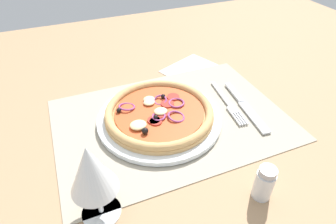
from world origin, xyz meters
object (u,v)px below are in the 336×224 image
object	(u,v)px
plate	(159,118)
napkin	(194,70)
knife	(245,107)
pepper_shaker	(264,183)
pizza	(159,112)
fork	(229,104)
wine_glass	(91,171)

from	to	relation	value
plate	napkin	xyz separation A→B (cm)	(-17.30, -17.30, -0.77)
plate	knife	xyz separation A→B (cm)	(-20.66, 3.45, -0.30)
pepper_shaker	knife	bearing A→B (deg)	-118.26
pepper_shaker	plate	bearing A→B (deg)	-70.09
pizza	plate	bearing A→B (deg)	169.97
napkin	pizza	bearing A→B (deg)	44.91
plate	pepper_shaker	bearing A→B (deg)	109.91
knife	napkin	distance (cm)	21.02
fork	napkin	size ratio (longest dim) A/B	1.18
knife	napkin	bearing A→B (deg)	-164.11
pepper_shaker	napkin	bearing A→B (deg)	-101.01
knife	napkin	xyz separation A→B (cm)	(3.36, -20.75, -0.47)
plate	fork	distance (cm)	17.54
plate	napkin	size ratio (longest dim) A/B	1.81
fork	wine_glass	bearing A→B (deg)	-57.02
plate	pizza	bearing A→B (deg)	-10.03
plate	wine_glass	xyz separation A→B (cm)	(16.93, 17.92, 9.18)
plate	wine_glass	world-z (taller)	wine_glass
pizza	napkin	world-z (taller)	pizza
pizza	knife	distance (cm)	21.08
plate	knife	size ratio (longest dim) A/B	1.38
fork	napkin	distance (cm)	18.35
knife	fork	bearing A→B (deg)	-120.67
plate	pizza	xyz separation A→B (cm)	(0.05, -0.01, 1.63)
pepper_shaker	fork	bearing A→B (deg)	-109.39
pizza	wine_glass	size ratio (longest dim) A/B	1.62
pizza	fork	xyz separation A→B (cm)	(-17.55, 1.05, -1.96)
pizza	fork	size ratio (longest dim) A/B	1.34
fork	napkin	world-z (taller)	fork
pizza	pepper_shaker	bearing A→B (deg)	110.00
knife	wine_glass	distance (cm)	41.38
pizza	napkin	size ratio (longest dim) A/B	1.58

